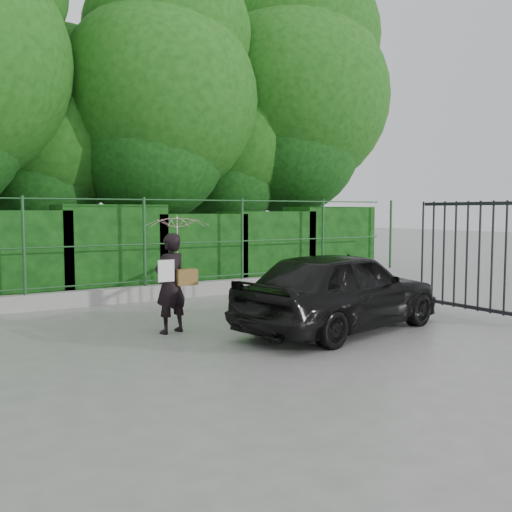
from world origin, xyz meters
TOP-DOWN VIEW (x-y plane):
  - ground at (0.00, 0.00)m, footprint 80.00×80.00m
  - kerb at (0.00, 4.50)m, footprint 14.00×0.25m
  - fence at (0.22, 4.50)m, footprint 14.13×0.06m
  - hedge at (-0.06, 5.50)m, footprint 14.20×1.20m
  - trees at (1.14, 7.74)m, footprint 17.10×6.15m
  - gate at (4.60, -0.72)m, footprint 0.22×2.33m
  - woman at (-0.29, 1.40)m, footprint 0.94×0.96m
  - car at (1.86, 0.14)m, footprint 3.91×2.20m

SIDE VIEW (x-z plane):
  - ground at x=0.00m, z-range 0.00..0.00m
  - kerb at x=0.00m, z-range 0.00..0.30m
  - car at x=1.86m, z-range 0.00..1.26m
  - hedge at x=-0.06m, z-range -0.09..1.98m
  - woman at x=-0.29m, z-range 0.29..2.06m
  - gate at x=4.60m, z-range 0.01..2.37m
  - fence at x=0.22m, z-range 0.30..2.10m
  - trees at x=1.14m, z-range 0.58..8.66m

